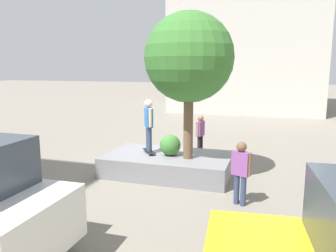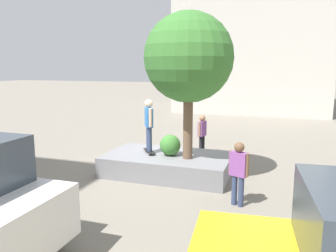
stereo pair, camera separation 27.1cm
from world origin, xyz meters
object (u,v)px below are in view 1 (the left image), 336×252
Objects in this scene: skateboarder at (149,121)px; planter_ledge at (168,164)px; skateboard at (149,151)px; plaza_tree at (189,58)px; passerby_with_bag at (241,169)px; pedestrian_crossing at (200,132)px.

planter_ledge is at bearing 179.16° from skateboarder.
skateboard is 0.48× the size of skateboarder.
skateboard is (0.63, -0.01, 0.37)m from planter_ledge.
plaza_tree reaches higher than passerby_with_bag.
skateboarder reaches higher than passerby_with_bag.
plaza_tree is 3.90m from pedestrian_crossing.
plaza_tree is 2.33m from skateboarder.
skateboard is 3.47m from passerby_with_bag.
passerby_with_bag is at bearing 113.63° from pedestrian_crossing.
pedestrian_crossing is (-0.45, -2.64, 0.57)m from planter_ledge.
skateboard is at bearing 67.66° from pedestrian_crossing.
skateboarder is 3.54m from passerby_with_bag.
skateboarder is 2.94m from pedestrian_crossing.
skateboard is (1.32, -0.21, -2.86)m from plaza_tree.
pedestrian_crossing is at bearing -99.68° from planter_ledge.
pedestrian_crossing is (0.24, -2.84, -2.66)m from plaza_tree.
planter_ledge is at bearing -16.54° from plaza_tree.
skateboarder is at bearing -30.23° from passerby_with_bag.
plaza_tree is 2.77× the size of pedestrian_crossing.
skateboarder is 1.06× the size of pedestrian_crossing.
plaza_tree is at bearing 170.81° from skateboard.
plaza_tree reaches higher than planter_ledge.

